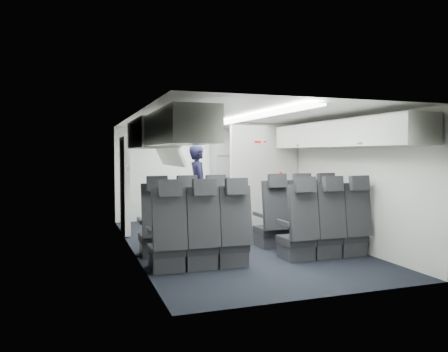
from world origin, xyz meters
TOP-DOWN VIEW (x-y plane):
  - cabin_shell at (0.00, 0.00)m, footprint 3.41×6.01m
  - seat_row_front at (-0.00, -0.53)m, footprint 3.33×0.56m
  - seat_row_mid at (-0.00, -1.43)m, footprint 3.33×0.56m
  - overhead_bin_left_rear at (-1.40, -2.00)m, footprint 0.53×1.80m
  - overhead_bin_left_front_open at (-1.44, -0.25)m, footprint 0.64×1.70m
  - overhead_bin_right_rear at (1.40, -2.00)m, footprint 0.53×1.80m
  - overhead_bin_right_front at (1.40, -0.25)m, footprint 0.53×1.70m
  - bulkhead_partition at (0.98, 0.80)m, footprint 1.40×0.15m
  - galley_unit at (0.95, 2.72)m, footprint 0.85×0.52m
  - boarding_door at (-1.64, 1.55)m, footprint 0.12×1.27m
  - flight_attendant at (-0.11, 1.74)m, footprint 0.46×0.66m
  - carry_on_bag at (-1.42, -0.52)m, footprint 0.47×0.39m
  - papers at (0.08, 1.69)m, footprint 0.18×0.09m

SIDE VIEW (x-z plane):
  - seat_row_front at x=0.00m, z-range -0.21..1.02m
  - seat_row_mid at x=0.00m, z-range -0.21..1.02m
  - flight_attendant at x=-0.11m, z-range 0.00..1.73m
  - galley_unit at x=0.95m, z-range 0.00..1.90m
  - boarding_door at x=-1.64m, z-range 0.02..1.88m
  - papers at x=0.08m, z-range 0.95..1.08m
  - bulkhead_partition at x=0.98m, z-range 0.01..2.14m
  - cabin_shell at x=0.00m, z-range 0.04..2.21m
  - overhead_bin_left_front_open at x=-1.44m, z-range 1.38..2.10m
  - carry_on_bag at x=-1.42m, z-range 1.68..1.93m
  - overhead_bin_right_front at x=1.40m, z-range 1.66..2.06m
  - overhead_bin_left_rear at x=-1.40m, z-range 1.66..2.06m
  - overhead_bin_right_rear at x=1.40m, z-range 1.66..2.06m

